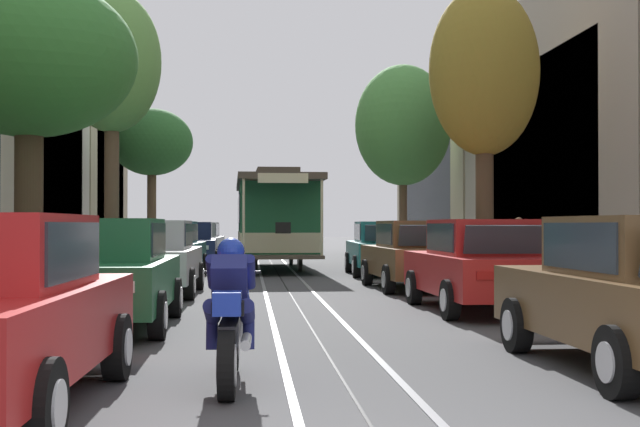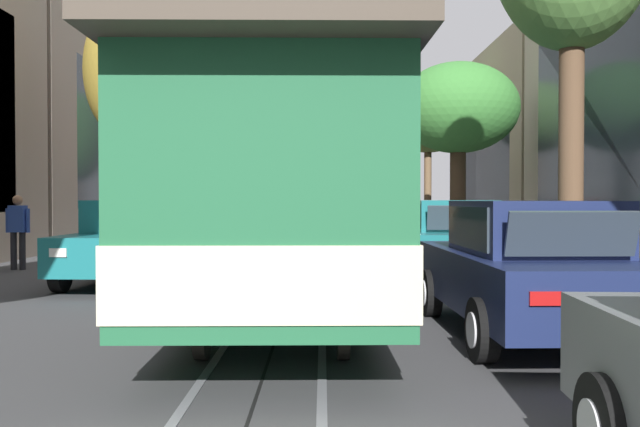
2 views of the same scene
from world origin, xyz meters
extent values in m
plane|color=#424244|center=(0.00, 18.10, 0.00)|extent=(160.00, 160.00, 0.00)
cube|color=gray|center=(-0.53, 20.62, 0.01)|extent=(0.08, 53.24, 0.01)
cube|color=gray|center=(0.53, 20.62, 0.01)|extent=(0.08, 53.24, 0.01)
cube|color=black|center=(0.00, 20.62, 0.00)|extent=(0.03, 53.24, 0.01)
cube|color=#2D3842|center=(-7.57, 26.28, 4.77)|extent=(0.04, 7.92, 6.36)
cube|color=tan|center=(-9.60, 37.59, 4.86)|extent=(4.09, 11.01, 9.72)
cube|color=#2D3842|center=(-7.57, 37.59, 4.37)|extent=(0.04, 7.92, 5.83)
cube|color=gray|center=(10.27, 20.62, 4.26)|extent=(5.43, 14.78, 8.53)
cube|color=#2D3842|center=(7.57, 20.62, 3.84)|extent=(0.04, 10.56, 5.12)
cube|color=tan|center=(10.39, 35.70, 3.59)|extent=(5.68, 14.78, 7.17)
cube|color=#2D3842|center=(7.57, 35.70, 3.23)|extent=(0.04, 10.56, 4.30)
cube|color=#2D3842|center=(-3.04, 3.78, 1.26)|extent=(1.30, 0.23, 0.45)
cube|color=#2D3842|center=(-2.32, 2.58, 1.28)|extent=(0.08, 1.81, 0.47)
cube|color=#B21414|center=(-2.46, 4.59, 0.75)|extent=(0.28, 0.05, 0.12)
cylinder|color=black|center=(-2.23, 1.09, 0.32)|extent=(0.22, 0.65, 0.64)
cylinder|color=silver|center=(-2.12, 1.09, 0.32)|extent=(0.03, 0.35, 0.35)
cylinder|color=black|center=(-2.16, 3.76, 0.32)|extent=(0.22, 0.65, 0.64)
cylinder|color=silver|center=(-2.05, 3.76, 0.32)|extent=(0.03, 0.35, 0.35)
cube|color=#1E6038|center=(-2.96, 7.92, 0.65)|extent=(1.81, 4.31, 0.66)
cube|color=#1E6038|center=(-2.96, 8.07, 1.28)|extent=(1.48, 2.07, 0.60)
cube|color=#2D3842|center=(-2.96, 7.23, 1.26)|extent=(1.33, 0.23, 0.47)
cube|color=#2D3842|center=(-2.96, 9.26, 1.26)|extent=(1.30, 0.20, 0.45)
cube|color=#2D3842|center=(-2.21, 8.07, 1.28)|extent=(0.04, 1.81, 0.47)
cube|color=#2D3842|center=(-3.71, 8.07, 1.28)|extent=(0.04, 1.81, 0.47)
cube|color=white|center=(-2.39, 5.76, 0.75)|extent=(0.28, 0.04, 0.14)
cube|color=#B21414|center=(-2.41, 10.08, 0.75)|extent=(0.28, 0.04, 0.12)
cube|color=white|center=(-3.51, 5.76, 0.75)|extent=(0.28, 0.04, 0.14)
cube|color=#B21414|center=(-3.52, 10.08, 0.75)|extent=(0.28, 0.04, 0.12)
cylinder|color=black|center=(-2.08, 6.59, 0.32)|extent=(0.20, 0.64, 0.64)
cylinder|color=silver|center=(-1.97, 6.59, 0.32)|extent=(0.02, 0.35, 0.35)
cylinder|color=black|center=(-3.84, 6.59, 0.32)|extent=(0.20, 0.64, 0.64)
cylinder|color=silver|center=(-3.95, 6.59, 0.32)|extent=(0.02, 0.35, 0.35)
cylinder|color=black|center=(-2.08, 9.26, 0.32)|extent=(0.20, 0.64, 0.64)
cylinder|color=silver|center=(-1.97, 9.26, 0.32)|extent=(0.02, 0.35, 0.35)
cylinder|color=black|center=(-3.84, 9.25, 0.32)|extent=(0.20, 0.64, 0.64)
cylinder|color=silver|center=(-3.95, 9.25, 0.32)|extent=(0.02, 0.35, 0.35)
cube|color=#B7B7BC|center=(-2.92, 13.69, 0.65)|extent=(1.86, 4.32, 0.66)
cube|color=#B7B7BC|center=(-2.92, 13.84, 1.28)|extent=(1.50, 2.08, 0.60)
cube|color=#2D3842|center=(-2.93, 13.00, 1.26)|extent=(1.33, 0.24, 0.47)
cube|color=#2D3842|center=(-2.91, 15.02, 1.26)|extent=(1.30, 0.22, 0.45)
cube|color=#2D3842|center=(-2.17, 13.83, 1.28)|extent=(0.06, 1.81, 0.47)
cube|color=#2D3842|center=(-3.67, 13.85, 1.28)|extent=(0.06, 1.81, 0.47)
cube|color=white|center=(-2.40, 11.52, 0.75)|extent=(0.28, 0.04, 0.14)
cube|color=#B21414|center=(-2.34, 15.84, 0.75)|extent=(0.28, 0.04, 0.12)
cube|color=white|center=(-3.51, 11.54, 0.75)|extent=(0.28, 0.04, 0.14)
cube|color=#B21414|center=(-3.45, 15.86, 0.75)|extent=(0.28, 0.04, 0.12)
cylinder|color=black|center=(-2.06, 12.34, 0.32)|extent=(0.21, 0.64, 0.64)
cylinder|color=silver|center=(-1.95, 12.34, 0.32)|extent=(0.02, 0.35, 0.35)
cylinder|color=black|center=(-3.82, 12.37, 0.32)|extent=(0.21, 0.64, 0.64)
cylinder|color=silver|center=(-3.93, 12.37, 0.32)|extent=(0.02, 0.35, 0.35)
cylinder|color=black|center=(-2.03, 15.01, 0.32)|extent=(0.21, 0.64, 0.64)
cylinder|color=silver|center=(-1.92, 15.01, 0.32)|extent=(0.02, 0.35, 0.35)
cylinder|color=black|center=(-3.79, 15.03, 0.32)|extent=(0.21, 0.64, 0.64)
cylinder|color=silver|center=(-3.90, 15.03, 0.32)|extent=(0.02, 0.35, 0.35)
cube|color=#196B70|center=(-3.17, 19.41, 0.65)|extent=(1.99, 4.38, 0.66)
cube|color=#196B70|center=(-3.16, 19.56, 1.28)|extent=(1.57, 2.13, 0.60)
cube|color=#2D3842|center=(-3.20, 18.72, 1.26)|extent=(1.34, 0.28, 0.47)
cube|color=#2D3842|center=(-3.11, 20.74, 1.26)|extent=(1.30, 0.26, 0.45)
cube|color=#2D3842|center=(-2.42, 19.53, 1.28)|extent=(0.11, 1.81, 0.47)
cube|color=#2D3842|center=(-3.91, 19.59, 1.28)|extent=(0.11, 1.81, 0.47)
cube|color=white|center=(-2.71, 17.23, 0.75)|extent=(0.28, 0.05, 0.14)
cube|color=#B21414|center=(-2.52, 21.54, 0.75)|extent=(0.28, 0.05, 0.12)
cube|color=white|center=(-3.82, 17.28, 0.75)|extent=(0.28, 0.05, 0.14)
cube|color=#B21414|center=(-3.63, 21.59, 0.75)|extent=(0.28, 0.05, 0.12)
cylinder|color=black|center=(-2.35, 18.04, 0.32)|extent=(0.23, 0.65, 0.64)
cylinder|color=silver|center=(-2.24, 18.03, 0.32)|extent=(0.04, 0.35, 0.35)
cylinder|color=black|center=(-4.11, 18.12, 0.32)|extent=(0.23, 0.65, 0.64)
cylinder|color=silver|center=(-4.22, 18.12, 0.32)|extent=(0.04, 0.35, 0.35)
cylinder|color=black|center=(-2.23, 20.70, 0.32)|extent=(0.23, 0.65, 0.64)
cylinder|color=silver|center=(-2.12, 20.70, 0.32)|extent=(0.04, 0.35, 0.35)
cylinder|color=black|center=(-3.99, 20.78, 0.32)|extent=(0.23, 0.65, 0.64)
cylinder|color=silver|center=(-4.10, 20.79, 0.32)|extent=(0.04, 0.35, 0.35)
cube|color=#19234C|center=(-2.94, 25.30, 0.65)|extent=(1.92, 4.35, 0.66)
cube|color=#19234C|center=(-2.94, 25.45, 1.28)|extent=(1.54, 2.11, 0.60)
cube|color=#2D3842|center=(-2.92, 24.62, 1.26)|extent=(1.34, 0.26, 0.47)
cube|color=#2D3842|center=(-2.97, 26.64, 1.26)|extent=(1.30, 0.24, 0.45)
cube|color=#2D3842|center=(-2.19, 25.48, 1.28)|extent=(0.08, 1.81, 0.47)
cube|color=#2D3842|center=(-3.69, 25.43, 1.28)|extent=(0.08, 1.81, 0.47)
cube|color=white|center=(-2.32, 23.16, 0.75)|extent=(0.28, 0.05, 0.14)
cube|color=#B21414|center=(-2.44, 27.48, 0.75)|extent=(0.28, 0.05, 0.12)
cube|color=white|center=(-3.43, 23.13, 0.75)|extent=(0.28, 0.05, 0.14)
cube|color=#B21414|center=(-3.56, 27.45, 0.75)|extent=(0.28, 0.05, 0.12)
cylinder|color=black|center=(-2.02, 24.00, 0.32)|extent=(0.22, 0.65, 0.64)
cylinder|color=silver|center=(-1.91, 24.00, 0.32)|extent=(0.03, 0.35, 0.35)
cylinder|color=black|center=(-3.78, 23.95, 0.32)|extent=(0.22, 0.65, 0.64)
cylinder|color=silver|center=(-3.89, 23.94, 0.32)|extent=(0.03, 0.35, 0.35)
cylinder|color=black|center=(-2.10, 26.66, 0.32)|extent=(0.22, 0.65, 0.64)
cylinder|color=silver|center=(-1.99, 26.66, 0.32)|extent=(0.03, 0.35, 0.35)
cylinder|color=black|center=(-3.85, 26.61, 0.32)|extent=(0.22, 0.65, 0.64)
cylinder|color=silver|center=(-3.96, 26.61, 0.32)|extent=(0.03, 0.35, 0.35)
cube|color=slate|center=(-2.93, 30.95, 0.65)|extent=(1.99, 4.37, 0.66)
cube|color=slate|center=(-2.92, 31.10, 1.28)|extent=(1.56, 2.13, 0.60)
cube|color=#2D3842|center=(-2.96, 30.26, 1.26)|extent=(1.34, 0.28, 0.47)
cube|color=#2D3842|center=(-2.87, 32.28, 1.26)|extent=(1.30, 0.25, 0.45)
cube|color=#2D3842|center=(-2.18, 31.06, 1.28)|extent=(0.11, 1.81, 0.47)
cube|color=#2D3842|center=(-3.67, 31.13, 1.28)|extent=(0.11, 1.81, 0.47)
cube|color=white|center=(-2.47, 28.76, 0.75)|extent=(0.28, 0.05, 0.14)
cube|color=#B21414|center=(-2.28, 33.08, 0.75)|extent=(0.28, 0.05, 0.12)
cube|color=white|center=(-3.58, 28.81, 0.75)|extent=(0.28, 0.05, 0.14)
cube|color=#B21414|center=(-3.39, 33.13, 0.75)|extent=(0.28, 0.05, 0.12)
cylinder|color=black|center=(-2.11, 29.58, 0.32)|extent=(0.23, 0.65, 0.64)
cylinder|color=silver|center=(-2.00, 29.57, 0.32)|extent=(0.04, 0.35, 0.35)
cylinder|color=black|center=(-3.87, 29.65, 0.32)|extent=(0.23, 0.65, 0.64)
cylinder|color=silver|center=(-3.98, 29.66, 0.32)|extent=(0.04, 0.35, 0.35)
cylinder|color=black|center=(-1.99, 32.24, 0.32)|extent=(0.23, 0.65, 0.64)
cylinder|color=silver|center=(-1.88, 32.23, 0.32)|extent=(0.04, 0.35, 0.35)
cylinder|color=black|center=(-3.75, 32.32, 0.32)|extent=(0.23, 0.65, 0.64)
cylinder|color=silver|center=(-3.86, 32.32, 0.32)|extent=(0.04, 0.35, 0.35)
cube|color=#2D3842|center=(3.10, 4.52, 1.26)|extent=(1.33, 0.23, 0.47)
cube|color=#2D3842|center=(2.36, 3.68, 1.28)|extent=(0.04, 1.81, 0.47)
cube|color=white|center=(2.53, 5.99, 0.75)|extent=(0.28, 0.04, 0.14)
cube|color=white|center=(3.65, 5.99, 0.75)|extent=(0.28, 0.04, 0.14)
cylinder|color=black|center=(2.22, 5.16, 0.32)|extent=(0.20, 0.64, 0.64)
cylinder|color=silver|center=(2.11, 5.16, 0.32)|extent=(0.02, 0.35, 0.35)
cylinder|color=black|center=(2.24, 2.49, 0.32)|extent=(0.20, 0.64, 0.64)
cylinder|color=silver|center=(2.13, 2.49, 0.32)|extent=(0.02, 0.35, 0.35)
cube|color=red|center=(3.08, 9.81, 0.65)|extent=(1.87, 4.33, 0.66)
cube|color=red|center=(3.09, 9.66, 1.28)|extent=(1.51, 2.09, 0.60)
cube|color=#2D3842|center=(3.07, 10.50, 1.26)|extent=(1.34, 0.24, 0.47)
cube|color=#2D3842|center=(3.11, 8.48, 1.26)|extent=(1.30, 0.22, 0.45)
cube|color=#2D3842|center=(2.34, 9.65, 1.28)|extent=(0.06, 1.81, 0.47)
cube|color=#2D3842|center=(3.83, 9.67, 1.28)|extent=(0.06, 1.81, 0.47)
cube|color=white|center=(2.49, 11.96, 0.75)|extent=(0.28, 0.04, 0.14)
cube|color=#B21414|center=(2.56, 7.64, 0.75)|extent=(0.28, 0.04, 0.12)
cube|color=white|center=(3.61, 11.98, 0.75)|extent=(0.28, 0.04, 0.14)
cube|color=#B21414|center=(3.68, 7.66, 0.75)|extent=(0.28, 0.04, 0.12)
cylinder|color=black|center=(2.18, 11.13, 0.32)|extent=(0.21, 0.64, 0.64)
cylinder|color=silver|center=(2.07, 11.13, 0.32)|extent=(0.03, 0.35, 0.35)
cylinder|color=black|center=(3.94, 11.16, 0.32)|extent=(0.21, 0.64, 0.64)
cylinder|color=silver|center=(4.05, 11.16, 0.32)|extent=(0.03, 0.35, 0.35)
cylinder|color=black|center=(2.23, 8.46, 0.32)|extent=(0.21, 0.64, 0.64)
cylinder|color=silver|center=(2.12, 8.46, 0.32)|extent=(0.03, 0.35, 0.35)
cylinder|color=black|center=(3.99, 8.49, 0.32)|extent=(0.21, 0.64, 0.64)
cylinder|color=silver|center=(4.10, 8.49, 0.32)|extent=(0.03, 0.35, 0.35)
cube|color=brown|center=(2.93, 14.81, 0.65)|extent=(1.94, 4.36, 0.66)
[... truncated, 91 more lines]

